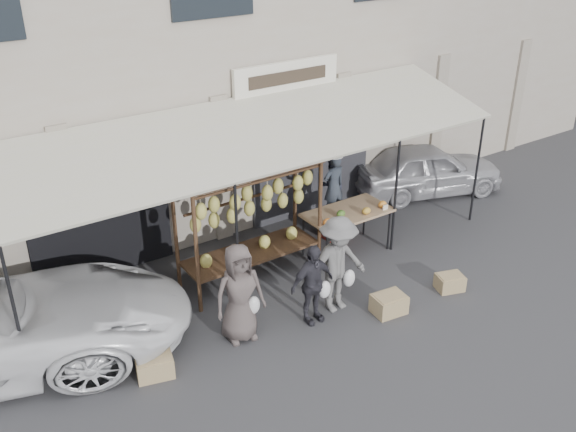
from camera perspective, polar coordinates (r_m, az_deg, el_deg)
name	(u,v)px	position (r m, az deg, el deg)	size (l,w,h in m)	color
ground_plane	(326,319)	(10.88, 3.41, -9.15)	(90.00, 90.00, 0.00)	#2D2D30
shophouse	(149,33)	(14.73, -12.25, 15.57)	(24.00, 6.15, 7.30)	#A39B8E
awning	(252,135)	(11.35, -3.23, 7.19)	(10.00, 2.35, 2.92)	#B8B2A4
banana_rack	(251,203)	(11.13, -3.35, 1.17)	(2.60, 0.90, 2.24)	black
produce_table	(348,214)	(12.36, 5.39, 0.21)	(1.70, 0.90, 1.04)	tan
vendor_left	(334,186)	(12.76, 4.07, 2.66)	(0.49, 0.32, 1.34)	#2D3540
vendor_right	(331,183)	(13.21, 3.86, 2.93)	(0.57, 0.45, 1.18)	#222535
customer_left	(239,293)	(10.03, -4.35, -6.85)	(0.81, 0.53, 1.66)	#504543
customer_mid	(312,284)	(10.45, 2.16, -6.09)	(0.83, 0.34, 1.41)	#2D2C33
customer_right	(338,265)	(10.68, 4.44, -4.34)	(1.12, 0.64, 1.73)	#626060
stool_left	(332,227)	(13.16, 3.94, -0.99)	(0.35, 0.35, 0.50)	maroon
stool_right	(330,218)	(13.56, 3.75, -0.21)	(0.32, 0.32, 0.45)	maroon
crate_near_a	(389,304)	(11.06, 8.96, -7.74)	(0.54, 0.41, 0.33)	tan
crate_near_b	(450,282)	(11.89, 14.18, -5.74)	(0.47, 0.36, 0.28)	tan
crate_far	(155,366)	(9.87, -11.78, -12.91)	(0.53, 0.41, 0.32)	tan
sedan	(427,169)	(15.37, 12.29, 4.09)	(1.41, 3.49, 1.19)	#AEAEB3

